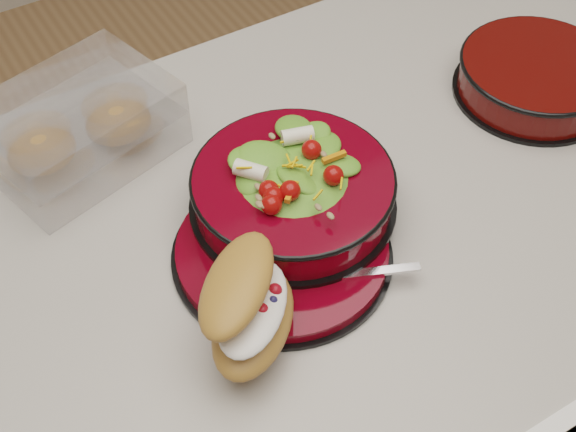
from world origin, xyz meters
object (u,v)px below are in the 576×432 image
croissant (250,306)px  fork (351,274)px  dinner_plate (283,251)px  salad_bowl (293,184)px  island_counter (294,400)px  pastry_box (79,128)px  extra_bowl (536,76)px

croissant → fork: size_ratio=1.20×
dinner_plate → salad_bowl: size_ratio=1.04×
island_counter → pastry_box: pastry_box is taller
croissant → extra_bowl: 0.55m
salad_bowl → extra_bowl: bearing=3.3°
salad_bowl → fork: (0.00, -0.12, -0.04)m
croissant → fork: croissant is taller
fork → pastry_box: 0.40m
dinner_plate → croissant: bearing=-137.7°
fork → salad_bowl: bearing=23.4°
island_counter → salad_bowl: 0.50m
pastry_box → croissant: bearing=-97.4°
croissant → dinner_plate: bearing=-2.0°
extra_bowl → island_counter: bearing=-175.5°
island_counter → dinner_plate: dinner_plate is taller
salad_bowl → croissant: salad_bowl is taller
dinner_plate → island_counter: bearing=43.1°
island_counter → fork: size_ratio=8.86×
island_counter → extra_bowl: size_ratio=5.61×
fork → pastry_box: bearing=49.3°
salad_bowl → extra_bowl: size_ratio=1.12×
dinner_plate → extra_bowl: size_ratio=1.16×
salad_bowl → fork: 0.13m
pastry_box → extra_bowl: (0.58, -0.21, -0.02)m
pastry_box → extra_bowl: pastry_box is taller
salad_bowl → pastry_box: 0.29m
island_counter → extra_bowl: 0.63m
island_counter → pastry_box: size_ratio=4.75×
pastry_box → dinner_plate: bearing=-79.4°
croissant → fork: 0.13m
island_counter → pastry_box: 0.57m
dinner_plate → salad_bowl: 0.08m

